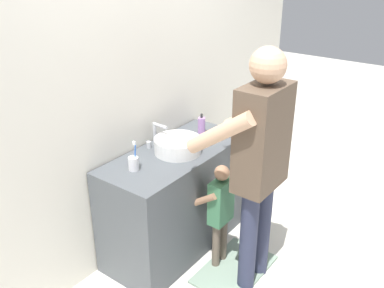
# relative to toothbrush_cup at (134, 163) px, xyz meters

# --- Properties ---
(ground_plane) EXTENTS (14.00, 14.00, 0.00)m
(ground_plane) POSITION_rel_toothbrush_cup_xyz_m (0.39, -0.35, -0.89)
(ground_plane) COLOR silver
(back_wall) EXTENTS (4.40, 0.08, 2.70)m
(back_wall) POSITION_rel_toothbrush_cup_xyz_m (0.39, 0.27, 0.46)
(back_wall) COLOR silver
(back_wall) RESTS_ON ground
(vanity_cabinet) EXTENTS (1.24, 0.54, 0.84)m
(vanity_cabinet) POSITION_rel_toothbrush_cup_xyz_m (0.39, -0.05, -0.47)
(vanity_cabinet) COLOR #4C5156
(vanity_cabinet) RESTS_ON ground
(sink_basin) EXTENTS (0.35, 0.35, 0.11)m
(sink_basin) POSITION_rel_toothbrush_cup_xyz_m (0.39, -0.07, 0.01)
(sink_basin) COLOR white
(sink_basin) RESTS_ON vanity_cabinet
(faucet) EXTENTS (0.18, 0.14, 0.18)m
(faucet) POSITION_rel_toothbrush_cup_xyz_m (0.39, 0.14, 0.03)
(faucet) COLOR #B7BABF
(faucet) RESTS_ON vanity_cabinet
(toothbrush_cup) EXTENTS (0.07, 0.07, 0.21)m
(toothbrush_cup) POSITION_rel_toothbrush_cup_xyz_m (0.00, 0.00, 0.00)
(toothbrush_cup) COLOR silver
(toothbrush_cup) RESTS_ON vanity_cabinet
(soap_bottle) EXTENTS (0.06, 0.06, 0.16)m
(soap_bottle) POSITION_rel_toothbrush_cup_xyz_m (0.79, 0.00, 0.02)
(soap_bottle) COLOR #B27FC6
(soap_bottle) RESTS_ON vanity_cabinet
(bath_mat) EXTENTS (0.64, 0.40, 0.02)m
(bath_mat) POSITION_rel_toothbrush_cup_xyz_m (0.39, -0.60, -0.88)
(bath_mat) COLOR gray
(bath_mat) RESTS_ON ground
(child_toddler) EXTENTS (0.26, 0.26, 0.84)m
(child_toddler) POSITION_rel_toothbrush_cup_xyz_m (0.39, -0.45, -0.38)
(child_toddler) COLOR #6B5B4C
(child_toddler) RESTS_ON ground
(adult_parent) EXTENTS (0.53, 0.56, 1.70)m
(adult_parent) POSITION_rel_toothbrush_cup_xyz_m (0.40, -0.73, 0.14)
(adult_parent) COLOR #2D334C
(adult_parent) RESTS_ON ground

